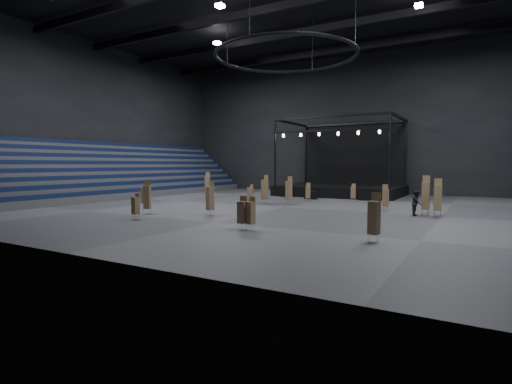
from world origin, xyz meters
The scene contains 29 objects.
floor centered at (0.00, 0.00, 0.00)m, with size 50.00×50.00×0.00m, color #474649.
wall_back centered at (0.00, 21.00, 9.00)m, with size 50.00×0.20×18.00m, color black.
wall_front centered at (0.00, -21.00, 9.00)m, with size 50.00×0.20×18.00m, color black.
wall_left centered at (-25.00, 0.00, 9.00)m, with size 0.20×42.00×18.00m, color black.
bleachers_left centered at (-22.94, 0.00, 1.73)m, with size 7.20×40.00×6.40m.
stage centered at (0.00, 16.24, 1.45)m, with size 14.00×10.00×9.20m.
truss_ring centered at (0.00, 0.00, 13.00)m, with size 12.30×12.30×5.15m.
roof_girders centered at (0.00, 0.00, 17.20)m, with size 49.00×30.35×0.70m.
flight_case_left centered at (-4.95, 10.25, 0.44)m, with size 1.32×0.66×0.88m, color black.
flight_case_mid centered at (-1.15, 8.79, 0.44)m, with size 1.31×0.65×0.87m, color black.
flight_case_right centered at (4.36, 10.19, 0.43)m, with size 1.29×0.65×0.86m, color black.
chair_stack_0 centered at (-3.98, 0.75, 1.00)m, with size 0.56×0.56×1.86m.
chair_stack_1 centered at (-2.45, -7.62, 1.29)m, with size 0.59×0.59×2.53m.
chair_stack_2 centered at (10.58, -11.99, 1.24)m, with size 0.55×0.55×2.39m.
chair_stack_3 centered at (3.72, 8.01, 0.98)m, with size 0.46×0.46×1.82m.
chair_stack_4 centered at (-7.11, -9.34, 1.31)m, with size 0.63×0.63×2.57m.
chair_stack_5 centered at (8.26, 1.44, 1.13)m, with size 0.58×0.58×2.15m.
chair_stack_6 centered at (-0.86, 2.63, 1.35)m, with size 0.54×0.54×2.63m.
chair_stack_7 centered at (3.07, -11.99, 1.04)m, with size 0.49×0.49×1.94m.
chair_stack_8 centered at (12.25, -0.21, 1.42)m, with size 0.59×0.59×2.74m.
chair_stack_9 centered at (-10.91, -5.95, 1.06)m, with size 0.47×0.47×2.02m.
chair_stack_10 centered at (-5.53, -11.99, 0.96)m, with size 0.45×0.45×1.79m.
chair_stack_11 centered at (3.57, -11.87, 1.01)m, with size 0.50×0.50×1.92m.
chair_stack_12 centered at (-3.12, 2.01, 1.40)m, with size 0.61×0.61×2.74m.
chair_stack_13 centered at (-0.21, 5.72, 1.02)m, with size 0.51×0.51×1.92m.
chair_stack_14 centered at (-11.87, 4.58, 1.46)m, with size 0.67×0.67×2.87m.
chair_stack_15 centered at (11.39, 0.20, 1.50)m, with size 0.55×0.55×2.94m.
man_center centered at (-4.02, 0.82, 0.79)m, with size 0.57×0.38×1.57m, color black.
crew_member centered at (10.87, -0.33, 0.92)m, with size 0.90×0.70×1.85m, color black.
Camera 1 is at (15.19, -31.38, 3.77)m, focal length 28.00 mm.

